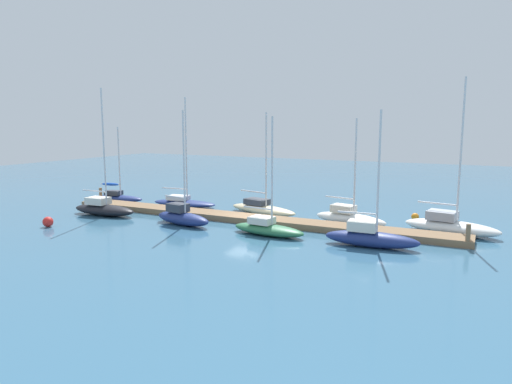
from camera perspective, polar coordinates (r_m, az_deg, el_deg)
The scene contains 15 objects.
ground_plane at distance 35.54m, azimuth -1.44°, elevation -3.62°, with size 120.00×120.00×0.00m, color #386684.
dock_pier at distance 35.50m, azimuth -1.44°, elevation -3.26°, with size 32.13×2.10×0.45m, color #846647.
dock_piling_near_end at distance 45.42m, azimuth -18.65°, elevation -0.44°, with size 0.28×0.28×1.50m, color #846647.
dock_piling_far_end at distance 30.57m, azimuth 24.73°, elevation -4.99°, with size 0.28×0.28×1.50m, color #846647.
sailboat_0 at distance 46.01m, azimuth -16.74°, elevation -0.55°, with size 5.22×2.29×7.13m.
sailboat_1 at distance 39.69m, azimuth -18.36°, elevation -1.87°, with size 5.91×2.06×10.20m.
sailboat_2 at distance 42.14m, azimuth -8.94°, elevation -1.16°, with size 6.25×2.56×9.71m.
sailboat_3 at distance 34.61m, azimuth -9.11°, elevation -2.99°, with size 5.24×2.46×8.39m.
sailboat_4 at distance 38.26m, azimuth 0.77°, elevation -1.98°, with size 6.74×3.30×8.33m.
sailboat_5 at distance 31.13m, azimuth 1.44°, elevation -4.42°, with size 5.44×2.24×7.92m.
sailboat_6 at distance 34.86m, azimuth 11.46°, elevation -3.06°, with size 5.84×2.74×7.81m.
sailboat_7 at distance 29.03m, azimuth 13.95°, elevation -5.38°, with size 5.76×1.79×8.26m.
sailboat_8 at distance 34.07m, azimuth 22.88°, elevation -3.77°, with size 6.52×3.22×10.46m.
mooring_buoy_red at distance 36.79m, azimuth -24.33°, elevation -3.38°, with size 0.75×0.75×0.75m, color red.
mooring_buoy_orange at distance 37.80m, azimuth 19.07°, elevation -2.91°, with size 0.58×0.58×0.58m, color orange.
Camera 1 is at (16.24, -30.71, 7.49)m, focal length 32.35 mm.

